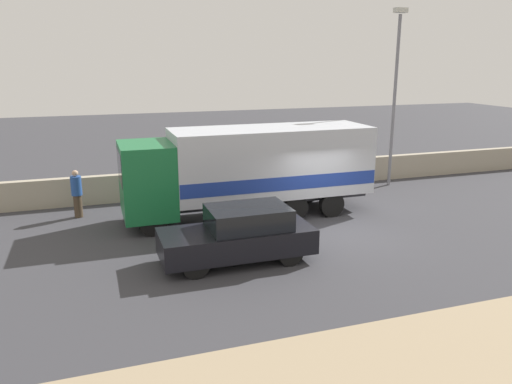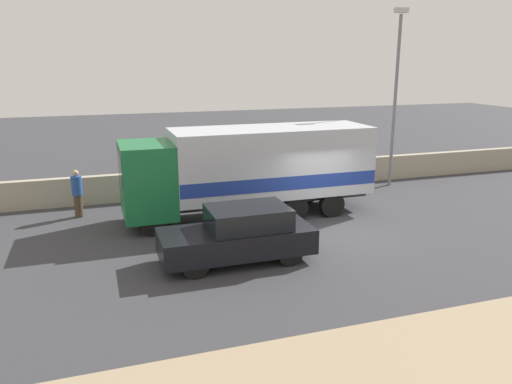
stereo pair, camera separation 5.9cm
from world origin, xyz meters
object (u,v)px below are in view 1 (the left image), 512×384
Objects in this scene: pedestrian at (77,193)px; box_truck at (252,168)px; street_lamp at (395,87)px; car_hatchback at (240,235)px.

box_truck is at bearing -16.91° from pedestrian.
car_hatchback is at bearing -144.78° from street_lamp.
box_truck is 2.07× the size of car_hatchback.
street_lamp is 13.66m from pedestrian.
box_truck reaches higher than car_hatchback.
street_lamp is 1.78× the size of car_hatchback.
box_truck is (-7.26, -2.38, -2.57)m from street_lamp.
box_truck is at bearing -112.81° from car_hatchback.
car_hatchback is (-1.64, -3.90, -0.98)m from box_truck.
pedestrian is at bearing -52.99° from car_hatchback.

